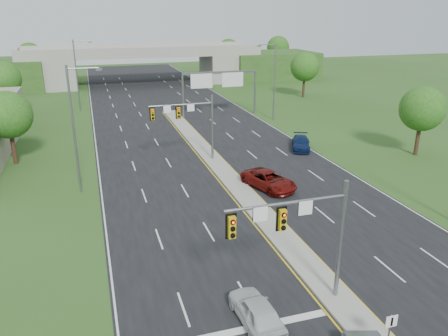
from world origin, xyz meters
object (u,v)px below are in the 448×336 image
keep_right_sign (390,328)px  sign_gantry (219,81)px  car_far_a (269,180)px  signal_mast_far (191,118)px  car_white (256,311)px  signal_mast_near (304,228)px  overpass (144,67)px  car_far_b (301,143)px

keep_right_sign → sign_gantry: size_ratio=0.19×
car_far_a → signal_mast_far: bearing=99.0°
keep_right_sign → car_white: 6.33m
signal_mast_far → keep_right_sign: (2.26, -29.45, -3.21)m
signal_mast_far → car_far_a: signal_mast_far is taller
signal_mast_far → sign_gantry: (8.95, 19.99, 0.51)m
signal_mast_near → overpass: (2.26, 80.07, -1.17)m
car_far_a → car_far_b: bearing=31.3°
signal_mast_far → sign_gantry: size_ratio=0.60×
signal_mast_near → car_far_b: size_ratio=1.43×
signal_mast_near → signal_mast_far: bearing=90.0°
signal_mast_far → overpass: 55.13m
sign_gantry → car_far_b: sign_gantry is taller
signal_mast_far → car_far_b: signal_mast_far is taller
signal_mast_far → car_far_b: size_ratio=1.43×
overpass → car_white: bearing=-93.5°
car_far_a → keep_right_sign: bearing=-116.7°
car_far_b → signal_mast_far: bearing=-151.4°
signal_mast_far → car_white: size_ratio=1.61×
keep_right_sign → car_far_b: (10.81, 30.29, -0.79)m
signal_mast_far → signal_mast_near: bearing=-90.0°
signal_mast_far → overpass: size_ratio=0.09×
signal_mast_near → car_far_b: bearing=63.2°
signal_mast_near → sign_gantry: signal_mast_near is taller
sign_gantry → car_far_a: (-4.05, -29.12, -4.44)m
signal_mast_far → car_far_b: (13.07, 0.83, -4.00)m
keep_right_sign → car_white: size_ratio=0.51×
signal_mast_near → sign_gantry: size_ratio=0.60×
keep_right_sign → signal_mast_near: bearing=116.9°
overpass → car_white: overpass is taller
signal_mast_far → keep_right_sign: signal_mast_far is taller
car_far_b → sign_gantry: bearing=127.1°
car_far_a → car_far_b: size_ratio=1.15×
signal_mast_near → car_far_b: (13.07, 25.83, -4.00)m
car_white → car_far_b: car_white is taller
overpass → car_white: size_ratio=18.39×
signal_mast_far → keep_right_sign: size_ratio=3.18×
car_white → car_far_a: (7.62, 16.49, 0.04)m
overpass → car_far_b: bearing=-78.7°
signal_mast_near → keep_right_sign: (2.26, -4.45, -3.21)m
car_far_a → car_far_b: car_far_a is taller
signal_mast_far → overpass: overpass is taller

